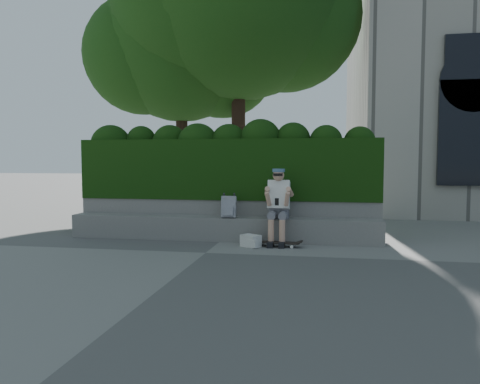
% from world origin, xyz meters
% --- Properties ---
extents(ground, '(80.00, 80.00, 0.00)m').
position_xyz_m(ground, '(0.00, 0.00, 0.00)').
color(ground, slate).
rests_on(ground, ground).
extents(bench_ledge, '(6.00, 0.45, 0.45)m').
position_xyz_m(bench_ledge, '(0.00, 1.25, 0.23)').
color(bench_ledge, gray).
rests_on(bench_ledge, ground).
extents(planter_wall, '(6.00, 0.50, 0.75)m').
position_xyz_m(planter_wall, '(0.00, 1.73, 0.38)').
color(planter_wall, gray).
rests_on(planter_wall, ground).
extents(hedge, '(6.00, 1.00, 1.20)m').
position_xyz_m(hedge, '(0.00, 1.95, 1.35)').
color(hedge, black).
rests_on(hedge, planter_wall).
extents(tree_right, '(4.56, 4.56, 7.21)m').
position_xyz_m(tree_right, '(-2.22, 5.87, 4.92)').
color(tree_right, black).
rests_on(tree_right, ground).
extents(person, '(0.40, 0.76, 1.38)m').
position_xyz_m(person, '(1.10, 1.07, 0.75)').
color(person, slate).
rests_on(person, ground).
extents(skateboard, '(0.83, 0.27, 0.09)m').
position_xyz_m(skateboard, '(1.10, 0.76, 0.07)').
color(skateboard, black).
rests_on(skateboard, ground).
extents(backpack_plaid, '(0.29, 0.17, 0.41)m').
position_xyz_m(backpack_plaid, '(0.16, 1.15, 0.65)').
color(backpack_plaid, '#B3B3B8').
rests_on(backpack_plaid, bench_ledge).
extents(backpack_ground, '(0.40, 0.38, 0.21)m').
position_xyz_m(backpack_ground, '(0.65, 0.67, 0.11)').
color(backpack_ground, silver).
rests_on(backpack_ground, ground).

